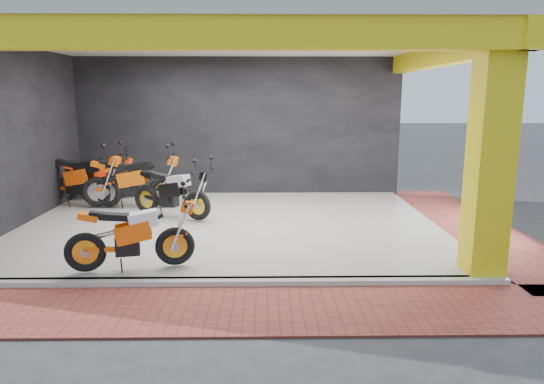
{
  "coord_description": "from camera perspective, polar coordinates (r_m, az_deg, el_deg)",
  "views": [
    {
      "loc": [
        0.68,
        -7.25,
        2.53
      ],
      "look_at": [
        0.8,
        1.03,
        0.9
      ],
      "focal_mm": 32.0,
      "sensor_mm": 36.0,
      "label": 1
    }
  ],
  "objects": [
    {
      "name": "ground",
      "position": [
        7.71,
        -5.93,
        -8.08
      ],
      "size": [
        80.0,
        80.0,
        0.0
      ],
      "primitive_type": "plane",
      "color": "#2D2D30",
      "rests_on": "ground"
    },
    {
      "name": "showroom_floor",
      "position": [
        9.6,
        -4.9,
        -3.87
      ],
      "size": [
        8.0,
        6.0,
        0.1
      ],
      "primitive_type": "cube",
      "color": "silver",
      "rests_on": "ground"
    },
    {
      "name": "showroom_ceiling",
      "position": [
        9.34,
        -5.28,
        17.68
      ],
      "size": [
        8.4,
        6.4,
        0.2
      ],
      "primitive_type": "cube",
      "color": "beige",
      "rests_on": "corner_column"
    },
    {
      "name": "back_wall",
      "position": [
        12.39,
        -4.05,
        7.51
      ],
      "size": [
        8.2,
        0.2,
        3.5
      ],
      "primitive_type": "cube",
      "color": "black",
      "rests_on": "ground"
    },
    {
      "name": "left_wall",
      "position": [
        10.44,
        -28.25,
        5.54
      ],
      "size": [
        0.2,
        6.2,
        3.5
      ],
      "primitive_type": "cube",
      "color": "black",
      "rests_on": "ground"
    },
    {
      "name": "corner_column",
      "position": [
        7.23,
        24.33,
        3.96
      ],
      "size": [
        0.5,
        0.5,
        3.5
      ],
      "primitive_type": "cube",
      "color": "yellow",
      "rests_on": "ground"
    },
    {
      "name": "header_beam_front",
      "position": [
        6.33,
        -7.37,
        18.03
      ],
      "size": [
        8.4,
        0.3,
        0.4
      ],
      "primitive_type": "cube",
      "color": "yellow",
      "rests_on": "corner_column"
    },
    {
      "name": "header_beam_right",
      "position": [
        9.86,
        19.51,
        15.01
      ],
      "size": [
        0.3,
        6.4,
        0.4
      ],
      "primitive_type": "cube",
      "color": "yellow",
      "rests_on": "corner_column"
    },
    {
      "name": "floor_kerb",
      "position": [
        6.74,
        -6.69,
        -10.53
      ],
      "size": [
        8.0,
        0.2,
        0.1
      ],
      "primitive_type": "cube",
      "color": "silver",
      "rests_on": "ground"
    },
    {
      "name": "paver_front",
      "position": [
        6.04,
        -7.44,
        -13.57
      ],
      "size": [
        9.0,
        1.4,
        0.03
      ],
      "primitive_type": "cube",
      "color": "brown",
      "rests_on": "ground"
    },
    {
      "name": "paver_right",
      "position": [
        10.44,
        22.47,
        -3.67
      ],
      "size": [
        1.4,
        7.0,
        0.03
      ],
      "primitive_type": "cube",
      "color": "brown",
      "rests_on": "ground"
    },
    {
      "name": "moto_hero",
      "position": [
        7.12,
        -11.41,
        -4.16
      ],
      "size": [
        2.0,
        1.09,
        1.16
      ],
      "primitive_type": null,
      "rotation": [
        0.0,
        0.0,
        0.21
      ],
      "color": "#FE5B0A",
      "rests_on": "showroom_floor"
    },
    {
      "name": "moto_row_a",
      "position": [
        9.62,
        -8.8,
        0.12
      ],
      "size": [
        2.12,
        1.59,
        1.23
      ],
      "primitive_type": null,
      "rotation": [
        0.0,
        0.0,
        -0.49
      ],
      "color": "black",
      "rests_on": "showroom_floor"
    },
    {
      "name": "moto_row_b",
      "position": [
        10.95,
        -12.68,
        1.75
      ],
      "size": [
        2.27,
        0.86,
        1.39
      ],
      "primitive_type": null,
      "rotation": [
        0.0,
        0.0,
        0.01
      ],
      "color": "#DD5A09",
      "rests_on": "showroom_floor"
    },
    {
      "name": "moto_row_c",
      "position": [
        12.27,
        -17.35,
        2.04
      ],
      "size": [
        2.07,
        1.18,
        1.19
      ],
      "primitive_type": null,
      "rotation": [
        0.0,
        0.0,
        0.25
      ],
      "color": "red",
      "rests_on": "showroom_floor"
    },
    {
      "name": "moto_row_d",
      "position": [
        11.25,
        -18.88,
        1.71
      ],
      "size": [
        2.45,
        1.46,
        1.41
      ],
      "primitive_type": null,
      "rotation": [
        0.0,
        0.0,
        -0.28
      ],
      "color": "#E54D09",
      "rests_on": "showroom_floor"
    }
  ]
}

